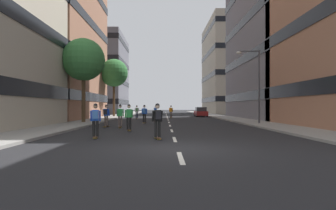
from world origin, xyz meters
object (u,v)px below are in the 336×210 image
at_px(skater_4, 171,111).
at_px(skater_7, 106,114).
at_px(skater_1, 129,116).
at_px(skater_0, 144,113).
at_px(streetlamp_right, 255,78).
at_px(skater_6, 155,110).
at_px(skater_2, 158,119).
at_px(street_tree_mid, 114,73).
at_px(parked_car_near, 201,112).
at_px(skater_5, 137,111).
at_px(street_tree_near, 84,60).
at_px(skater_3, 95,118).
at_px(skater_8, 120,115).

xyz_separation_m(skater_4, skater_7, (-5.54, -17.72, 0.03)).
bearing_deg(skater_1, skater_0, 87.23).
relative_size(skater_0, skater_1, 1.00).
relative_size(streetlamp_right, skater_6, 3.65).
height_order(skater_0, skater_6, same).
relative_size(skater_2, skater_6, 1.00).
distance_m(skater_0, skater_1, 8.76).
distance_m(street_tree_mid, skater_7, 22.61).
distance_m(skater_2, skater_7, 9.30).
distance_m(parked_car_near, skater_5, 12.10).
bearing_deg(streetlamp_right, skater_0, 165.24).
relative_size(street_tree_mid, skater_0, 4.97).
bearing_deg(street_tree_near, skater_2, -60.94).
xyz_separation_m(skater_6, skater_7, (-3.02, -28.01, 0.03)).
bearing_deg(skater_2, parked_car_near, 78.80).
height_order(skater_2, skater_4, same).
distance_m(skater_0, skater_7, 5.96).
xyz_separation_m(parked_car_near, skater_6, (-7.49, 4.53, 0.29)).
height_order(skater_3, skater_8, same).
bearing_deg(skater_7, street_tree_near, 122.26).
distance_m(parked_car_near, skater_0, 19.77).
xyz_separation_m(parked_car_near, skater_0, (-7.88, -18.13, 0.32)).
xyz_separation_m(skater_4, skater_6, (-2.51, 10.29, 0.00)).
bearing_deg(skater_5, skater_4, 18.34).
bearing_deg(street_tree_mid, skater_0, -70.34).
relative_size(parked_car_near, skater_6, 2.47).
relative_size(streetlamp_right, skater_5, 3.65).
bearing_deg(skater_4, skater_8, -103.18).
relative_size(skater_2, skater_8, 1.00).
height_order(parked_car_near, skater_4, skater_4).
distance_m(street_tree_near, skater_6, 24.33).
bearing_deg(street_tree_mid, skater_1, -77.84).
relative_size(street_tree_near, skater_2, 4.51).
height_order(parked_car_near, skater_0, skater_0).
bearing_deg(skater_4, skater_6, 103.72).
height_order(skater_0, skater_8, same).
relative_size(street_tree_near, streetlamp_right, 1.23).
xyz_separation_m(skater_1, skater_7, (-2.21, 3.41, 0.03)).
bearing_deg(skater_8, parked_car_near, 68.99).
relative_size(skater_1, skater_4, 1.00).
height_order(skater_2, skater_7, same).
bearing_deg(skater_3, skater_8, 88.65).
distance_m(streetlamp_right, skater_2, 14.18).
xyz_separation_m(street_tree_near, skater_8, (4.40, -5.77, -5.12)).
height_order(skater_5, skater_6, same).
xyz_separation_m(parked_car_near, skater_5, (-9.64, -7.30, 0.32)).
bearing_deg(skater_2, skater_1, 112.42).
height_order(streetlamp_right, skater_8, streetlamp_right).
distance_m(street_tree_mid, skater_5, 8.92).
xyz_separation_m(street_tree_near, skater_6, (6.21, 22.96, -5.12)).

